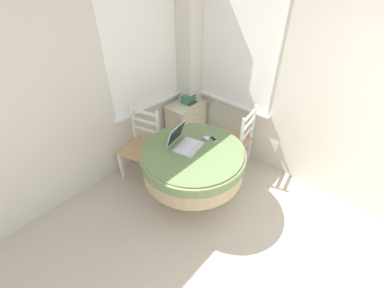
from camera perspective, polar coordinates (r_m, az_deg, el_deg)
The scene contains 10 objects.
corner_room_shell at distance 2.73m, azimuth 5.28°, elevation 10.74°, with size 4.22×4.93×2.55m.
round_dining_table at distance 2.88m, azimuth 0.24°, elevation -3.64°, with size 1.16×1.16×0.75m.
laptop at distance 2.82m, azimuth -1.81°, elevation 0.40°, with size 0.37×0.37×0.25m.
computer_mouse at distance 2.94m, azimuth 3.19°, elevation 1.35°, with size 0.05×0.08×0.04m.
cell_phone at distance 2.96m, azimuth 4.70°, elevation 1.14°, with size 0.09×0.13×0.01m.
dining_chair_near_back_window at distance 3.42m, azimuth -11.16°, elevation -0.40°, with size 0.53×0.54×0.93m.
dining_chair_near_right_window at distance 3.50m, azimuth 9.68°, elevation 0.76°, with size 0.50×0.49×0.93m.
corner_cabinet at distance 4.05m, azimuth -1.30°, elevation 4.91°, with size 0.59×0.40×0.66m.
storage_box at distance 3.88m, azimuth -0.75°, elevation 10.03°, with size 0.19×0.12×0.12m.
book_on_cabinet at distance 3.89m, azimuth -0.70°, elevation 9.34°, with size 0.17×0.18×0.02m.
Camera 1 is at (-0.85, 0.49, 2.48)m, focal length 24.00 mm.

